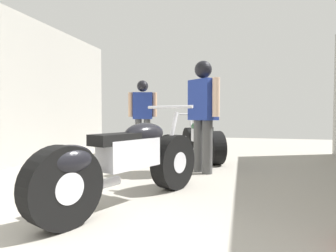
{
  "coord_description": "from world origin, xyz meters",
  "views": [
    {
      "loc": [
        0.89,
        -0.52,
        0.9
      ],
      "look_at": [
        -0.1,
        3.26,
        0.74
      ],
      "focal_mm": 30.41,
      "sensor_mm": 36.0,
      "label": 1
    }
  ],
  "objects": [
    {
      "name": "ground_plane",
      "position": [
        0.0,
        3.16,
        0.0
      ],
      "size": [
        15.19,
        15.19,
        0.0
      ],
      "primitive_type": "plane",
      "color": "#9E998E"
    },
    {
      "name": "motorcycle_maroon_cruiser",
      "position": [
        -0.21,
        2.06,
        0.43
      ],
      "size": [
        1.05,
        2.06,
        1.0
      ],
      "color": "black",
      "rests_on": "ground_plane"
    },
    {
      "name": "motorcycle_black_naked",
      "position": [
        0.1,
        5.16,
        0.38
      ],
      "size": [
        1.13,
        1.86,
        0.93
      ],
      "color": "black",
      "rests_on": "ground_plane"
    },
    {
      "name": "mechanic_in_blue",
      "position": [
        0.3,
        3.85,
        1.03
      ],
      "size": [
        0.58,
        0.52,
        1.72
      ],
      "color": "#4C4C4C",
      "rests_on": "ground_plane"
    },
    {
      "name": "mechanic_with_helmet",
      "position": [
        -1.33,
        5.68,
        1.01
      ],
      "size": [
        0.66,
        0.36,
        1.68
      ],
      "color": "#4C4C4C",
      "rests_on": "ground_plane"
    }
  ]
}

